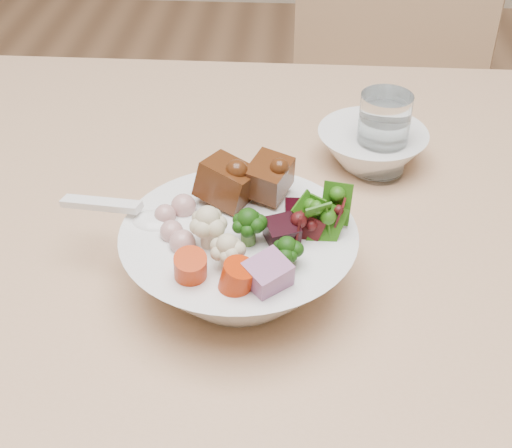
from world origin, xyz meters
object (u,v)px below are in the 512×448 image
at_px(food_bowl, 241,254).
at_px(side_bowl, 372,148).
at_px(chair_far, 367,135).
at_px(water_glass, 382,138).

height_order(food_bowl, side_bowl, food_bowl).
bearing_deg(chair_far, side_bowl, -76.11).
bearing_deg(chair_far, food_bowl, -84.67).
distance_m(food_bowl, water_glass, 0.27).
height_order(chair_far, side_bowl, chair_far).
bearing_deg(food_bowl, side_bowl, 58.70).
height_order(water_glass, side_bowl, water_glass).
xyz_separation_m(food_bowl, water_glass, (0.16, 0.22, 0.01)).
bearing_deg(side_bowl, water_glass, -66.21).
relative_size(food_bowl, water_glass, 2.17).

